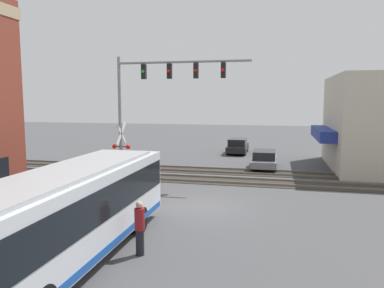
# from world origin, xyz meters

# --- Properties ---
(ground_plane) EXTENTS (120.00, 120.00, 0.00)m
(ground_plane) POSITION_xyz_m (0.00, 0.00, 0.00)
(ground_plane) COLOR #4C4C4F
(city_bus) EXTENTS (10.36, 2.59, 3.02)m
(city_bus) POSITION_xyz_m (-6.95, 2.80, 1.67)
(city_bus) COLOR silver
(city_bus) RESTS_ON ground
(traffic_signal_gantry) EXTENTS (0.42, 8.35, 7.84)m
(traffic_signal_gantry) POSITION_xyz_m (4.86, 3.69, 5.93)
(traffic_signal_gantry) COLOR gray
(traffic_signal_gantry) RESTS_ON ground
(crossing_signal) EXTENTS (1.41, 1.18, 3.81)m
(crossing_signal) POSITION_xyz_m (3.98, 5.85, 2.30)
(crossing_signal) COLOR gray
(crossing_signal) RESTS_ON ground
(rail_track_near) EXTENTS (2.60, 60.00, 0.15)m
(rail_track_near) POSITION_xyz_m (6.00, 0.00, 0.03)
(rail_track_near) COLOR #332D28
(rail_track_near) RESTS_ON ground
(rail_track_far) EXTENTS (2.60, 60.00, 0.15)m
(rail_track_far) POSITION_xyz_m (9.20, 0.00, 0.03)
(rail_track_far) COLOR #332D28
(rail_track_far) RESTS_ON ground
(parked_car_grey) EXTENTS (4.70, 1.82, 1.35)m
(parked_car_grey) POSITION_xyz_m (11.36, -2.60, 0.64)
(parked_car_grey) COLOR slate
(parked_car_grey) RESTS_ON ground
(parked_car_black) EXTENTS (4.61, 1.82, 1.45)m
(parked_car_black) POSITION_xyz_m (18.78, 0.20, 0.68)
(parked_car_black) COLOR black
(parked_car_black) RESTS_ON ground
(pedestrian_at_crossing) EXTENTS (0.34, 0.34, 1.87)m
(pedestrian_at_crossing) POSITION_xyz_m (3.49, 4.55, 0.96)
(pedestrian_at_crossing) COLOR #473828
(pedestrian_at_crossing) RESTS_ON ground
(pedestrian_near_bus) EXTENTS (0.34, 0.34, 1.84)m
(pedestrian_near_bus) POSITION_xyz_m (-6.04, 0.88, 0.95)
(pedestrian_near_bus) COLOR black
(pedestrian_near_bus) RESTS_ON ground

